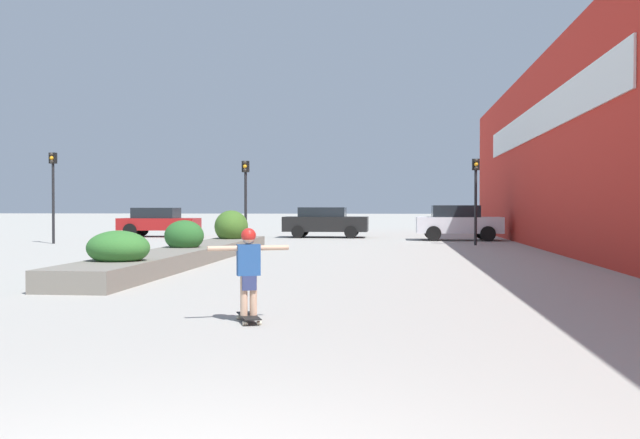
# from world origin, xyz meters

# --- Properties ---
(building_wall_right) EXTENTS (0.67, 48.21, 6.99)m
(building_wall_right) POSITION_xyz_m (6.74, 17.60, 3.51)
(building_wall_right) COLOR red
(building_wall_right) RESTS_ON ground_plane
(planter_box) EXTENTS (1.47, 14.89, 1.40)m
(planter_box) POSITION_xyz_m (-4.45, 16.01, 0.37)
(planter_box) COLOR slate
(planter_box) RESTS_ON ground_plane
(skateboard) EXTENTS (0.47, 0.78, 0.09)m
(skateboard) POSITION_xyz_m (-0.69, 5.78, 0.07)
(skateboard) COLOR black
(skateboard) RESTS_ON ground_plane
(skateboarder) EXTENTS (1.03, 0.46, 1.16)m
(skateboarder) POSITION_xyz_m (-0.69, 5.78, 0.79)
(skateboarder) COLOR tan
(skateboarder) RESTS_ON skateboard
(car_leftmost) EXTENTS (4.16, 2.06, 1.64)m
(car_leftmost) POSITION_xyz_m (12.83, 31.88, 0.85)
(car_leftmost) COLOR #BCBCC1
(car_leftmost) RESTS_ON ground_plane
(car_center_left) EXTENTS (3.83, 2.04, 1.59)m
(car_center_left) POSITION_xyz_m (4.07, 29.41, 0.84)
(car_center_left) COLOR silver
(car_center_left) RESTS_ON ground_plane
(car_center_right) EXTENTS (4.16, 2.06, 1.50)m
(car_center_right) POSITION_xyz_m (-2.24, 31.73, 0.79)
(car_center_right) COLOR black
(car_center_right) RESTS_ON ground_plane
(car_rightmost) EXTENTS (3.93, 1.84, 1.48)m
(car_rightmost) POSITION_xyz_m (-10.75, 31.59, 0.78)
(car_rightmost) COLOR maroon
(car_rightmost) RESTS_ON ground_plane
(traffic_light_left) EXTENTS (0.28, 0.30, 3.37)m
(traffic_light_left) POSITION_xyz_m (-4.76, 24.63, 2.31)
(traffic_light_left) COLOR black
(traffic_light_left) RESTS_ON ground_plane
(traffic_light_right) EXTENTS (0.28, 0.30, 3.43)m
(traffic_light_right) POSITION_xyz_m (4.41, 25.25, 2.34)
(traffic_light_right) COLOR black
(traffic_light_right) RESTS_ON ground_plane
(traffic_light_far_left) EXTENTS (0.28, 0.30, 3.77)m
(traffic_light_far_left) POSITION_xyz_m (-12.87, 24.63, 2.55)
(traffic_light_far_left) COLOR black
(traffic_light_far_left) RESTS_ON ground_plane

